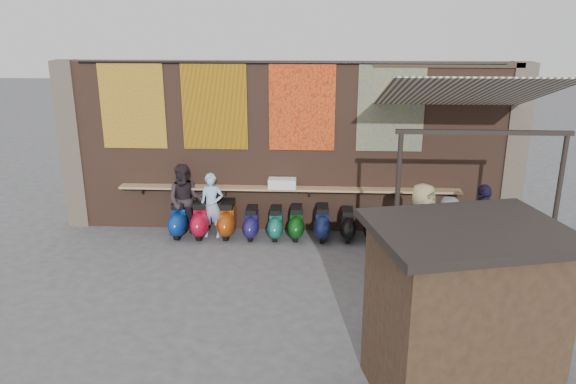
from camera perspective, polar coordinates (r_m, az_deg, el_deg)
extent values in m
plane|color=#474749|center=(11.38, -0.57, -8.47)|extent=(70.00, 70.00, 0.00)
cube|color=brown|center=(13.26, 0.13, 4.53)|extent=(10.00, 0.40, 4.00)
cube|color=#4C4238|center=(14.48, -20.96, 4.47)|extent=(0.50, 0.50, 4.00)
cube|color=#4C4238|center=(14.01, 21.94, 3.95)|extent=(0.50, 0.50, 4.00)
cube|color=#9E7A51|center=(13.14, 0.04, 0.34)|extent=(8.00, 0.32, 0.05)
cube|color=white|center=(13.08, -0.59, 0.88)|extent=(0.64, 0.32, 0.23)
cube|color=maroon|center=(13.52, -15.52, 8.46)|extent=(1.50, 0.02, 2.00)
cube|color=#F5A40E|center=(13.05, -7.48, 8.64)|extent=(1.50, 0.02, 2.00)
cube|color=#E1541C|center=(12.84, 1.43, 8.63)|extent=(1.50, 0.02, 2.00)
cube|color=navy|center=(12.94, 10.41, 8.42)|extent=(1.50, 0.02, 2.00)
cylinder|color=black|center=(12.73, 0.08, 13.00)|extent=(9.50, 0.06, 0.06)
imported|color=#95B7D9|center=(13.14, -7.75, -1.37)|extent=(0.58, 0.40, 1.53)
imported|color=black|center=(13.23, -10.39, -0.89)|extent=(0.86, 0.68, 1.74)
imported|color=#1A1530|center=(12.33, 19.12, -3.07)|extent=(1.06, 0.92, 1.71)
imported|color=slate|center=(11.76, 15.80, -4.12)|extent=(1.09, 0.73, 1.57)
imported|color=#9B9262|center=(11.57, 13.35, -3.55)|extent=(1.01, 1.07, 1.85)
cube|color=black|center=(7.95, 17.15, -12.10)|extent=(2.49, 2.09, 2.35)
cube|color=black|center=(7.43, 18.01, -3.79)|extent=(2.80, 2.39, 0.12)
cube|color=gold|center=(8.38, 14.85, -6.25)|extent=(1.18, 0.32, 0.50)
cube|color=#473321|center=(8.75, 14.41, -11.32)|extent=(1.77, 0.52, 0.06)
cube|color=beige|center=(11.55, 17.52, 9.58)|extent=(3.20, 3.28, 0.97)
cube|color=#33261C|center=(13.05, 16.00, 12.33)|extent=(3.30, 0.08, 0.12)
cube|color=black|center=(10.20, 19.29, 5.74)|extent=(3.00, 0.08, 0.08)
cylinder|color=black|center=(10.31, 10.94, -2.31)|extent=(0.09, 0.09, 3.10)
cylinder|color=black|center=(11.06, 25.47, -2.38)|extent=(0.09, 0.09, 3.10)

